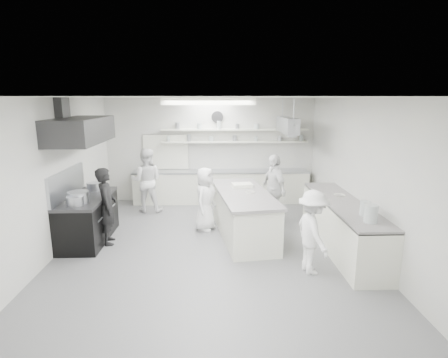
{
  "coord_description": "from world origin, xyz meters",
  "views": [
    {
      "loc": [
        0.05,
        -6.96,
        2.98
      ],
      "look_at": [
        0.3,
        0.6,
        1.28
      ],
      "focal_mm": 28.88,
      "sensor_mm": 36.0,
      "label": 1
    }
  ],
  "objects_px": {
    "cook_stove": "(107,206)",
    "right_counter": "(342,226)",
    "back_counter": "(221,187)",
    "cook_back": "(146,180)",
    "stove": "(88,220)",
    "prep_island": "(243,215)"
  },
  "relations": [
    {
      "from": "cook_stove",
      "to": "right_counter",
      "type": "bearing_deg",
      "value": -108.71
    },
    {
      "from": "back_counter",
      "to": "right_counter",
      "type": "bearing_deg",
      "value": -55.35
    },
    {
      "from": "back_counter",
      "to": "cook_back",
      "type": "relative_size",
      "value": 2.94
    },
    {
      "from": "right_counter",
      "to": "cook_back",
      "type": "xyz_separation_m",
      "value": [
        -4.35,
        2.59,
        0.38
      ]
    },
    {
      "from": "stove",
      "to": "cook_stove",
      "type": "bearing_deg",
      "value": -19.93
    },
    {
      "from": "cook_stove",
      "to": "cook_back",
      "type": "xyz_separation_m",
      "value": [
        0.44,
        2.16,
        0.05
      ]
    },
    {
      "from": "back_counter",
      "to": "prep_island",
      "type": "distance_m",
      "value": 2.69
    },
    {
      "from": "stove",
      "to": "right_counter",
      "type": "distance_m",
      "value": 5.28
    },
    {
      "from": "back_counter",
      "to": "cook_stove",
      "type": "bearing_deg",
      "value": -129.37
    },
    {
      "from": "stove",
      "to": "back_counter",
      "type": "distance_m",
      "value": 4.03
    },
    {
      "from": "cook_stove",
      "to": "prep_island",
      "type": "bearing_deg",
      "value": -97.29
    },
    {
      "from": "cook_back",
      "to": "stove",
      "type": "bearing_deg",
      "value": 66.77
    },
    {
      "from": "prep_island",
      "to": "cook_back",
      "type": "xyz_separation_m",
      "value": [
        -2.42,
        1.84,
        0.38
      ]
    },
    {
      "from": "right_counter",
      "to": "cook_back",
      "type": "relative_size",
      "value": 1.94
    },
    {
      "from": "right_counter",
      "to": "cook_stove",
      "type": "distance_m",
      "value": 4.82
    },
    {
      "from": "back_counter",
      "to": "cook_stove",
      "type": "xyz_separation_m",
      "value": [
        -2.44,
        -2.97,
        0.35
      ]
    },
    {
      "from": "cook_stove",
      "to": "cook_back",
      "type": "relative_size",
      "value": 0.95
    },
    {
      "from": "right_counter",
      "to": "prep_island",
      "type": "relative_size",
      "value": 1.28
    },
    {
      "from": "right_counter",
      "to": "prep_island",
      "type": "height_order",
      "value": "prep_island"
    },
    {
      "from": "back_counter",
      "to": "stove",
      "type": "bearing_deg",
      "value": -136.01
    },
    {
      "from": "back_counter",
      "to": "prep_island",
      "type": "xyz_separation_m",
      "value": [
        0.42,
        -2.65,
        0.02
      ]
    },
    {
      "from": "prep_island",
      "to": "back_counter",
      "type": "bearing_deg",
      "value": 91.08
    }
  ]
}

